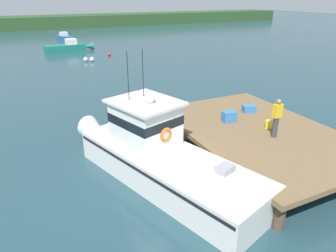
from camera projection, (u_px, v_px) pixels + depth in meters
ground_plane at (158, 179)px, 12.09m from camera, size 200.00×200.00×0.00m
dock at (258, 132)px, 13.59m from camera, size 6.00×9.00×1.20m
main_fishing_boat at (157, 154)px, 11.84m from camera, size 4.86×9.89×4.80m
crate_stack_near_edge at (249, 109)px, 15.43m from camera, size 0.71×0.61×0.34m
crate_single_far at (229, 117)px, 14.28m from camera, size 0.67×0.54×0.48m
bait_bucket at (269, 124)px, 13.60m from camera, size 0.32×0.32×0.34m
deckhand_by_the_boat at (277, 117)px, 12.51m from camera, size 0.36×0.22×1.63m
moored_boat_off_the_point at (68, 47)px, 38.29m from camera, size 6.03×2.09×1.51m
moored_boat_outer_mooring at (65, 38)px, 47.27m from camera, size 2.09×4.95×1.24m
mooring_buoy_channel_marker at (109, 54)px, 35.67m from camera, size 0.37×0.37×0.37m
mooring_buoy_spare_mooring at (86, 59)px, 32.80m from camera, size 0.46×0.46×0.46m
mooring_buoy_outer at (92, 59)px, 32.75m from camera, size 0.48×0.48×0.48m
far_shoreline at (34, 22)px, 62.91m from camera, size 120.00×8.00×2.40m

